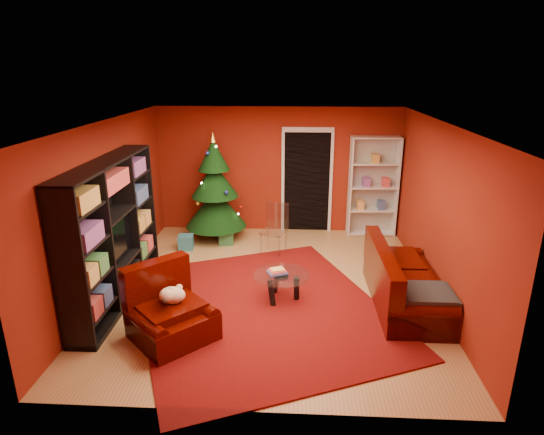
# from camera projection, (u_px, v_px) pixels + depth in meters

# --- Properties ---
(floor) EXTENTS (5.00, 5.50, 0.05)m
(floor) POSITION_uv_depth(u_px,v_px,m) (271.00, 289.00, 7.26)
(floor) COLOR #AE7D48
(floor) RESTS_ON ground
(ceiling) EXTENTS (5.00, 5.50, 0.05)m
(ceiling) POSITION_uv_depth(u_px,v_px,m) (270.00, 121.00, 6.42)
(ceiling) COLOR silver
(ceiling) RESTS_ON wall_back
(wall_back) EXTENTS (5.00, 0.05, 2.60)m
(wall_back) POSITION_uv_depth(u_px,v_px,m) (278.00, 170.00, 9.47)
(wall_back) COLOR maroon
(wall_back) RESTS_ON ground
(wall_left) EXTENTS (0.05, 5.50, 2.60)m
(wall_left) POSITION_uv_depth(u_px,v_px,m) (107.00, 207.00, 6.97)
(wall_left) COLOR maroon
(wall_left) RESTS_ON ground
(wall_right) EXTENTS (0.05, 5.50, 2.60)m
(wall_right) POSITION_uv_depth(u_px,v_px,m) (441.00, 213.00, 6.71)
(wall_right) COLOR maroon
(wall_right) RESTS_ON ground
(doorway) EXTENTS (1.06, 0.60, 2.16)m
(doorway) POSITION_uv_depth(u_px,v_px,m) (307.00, 183.00, 9.47)
(doorway) COLOR black
(doorway) RESTS_ON floor
(rug) EXTENTS (4.57, 4.87, 0.02)m
(rug) POSITION_uv_depth(u_px,v_px,m) (262.00, 308.00, 6.62)
(rug) COLOR #690D0B
(rug) RESTS_ON floor
(media_unit) EXTENTS (0.45, 2.77, 2.12)m
(media_unit) POSITION_uv_depth(u_px,v_px,m) (113.00, 233.00, 6.60)
(media_unit) COLOR black
(media_unit) RESTS_ON floor
(christmas_tree) EXTENTS (1.41, 1.41, 2.19)m
(christmas_tree) POSITION_uv_depth(u_px,v_px,m) (215.00, 188.00, 9.02)
(christmas_tree) COLOR black
(christmas_tree) RESTS_ON floor
(gift_box_teal) EXTENTS (0.30, 0.30, 0.28)m
(gift_box_teal) POSITION_uv_depth(u_px,v_px,m) (186.00, 242.00, 8.75)
(gift_box_teal) COLOR teal
(gift_box_teal) RESTS_ON floor
(gift_box_green) EXTENTS (0.29, 0.29, 0.28)m
(gift_box_green) POSITION_uv_depth(u_px,v_px,m) (226.00, 237.00, 9.02)
(gift_box_green) COLOR #27693B
(gift_box_green) RESTS_ON floor
(gift_box_red) EXTENTS (0.27, 0.27, 0.22)m
(gift_box_red) POSITION_uv_depth(u_px,v_px,m) (223.00, 229.00, 9.54)
(gift_box_red) COLOR #AB3226
(gift_box_red) RESTS_ON floor
(white_bookshelf) EXTENTS (0.99, 0.40, 2.10)m
(white_bookshelf) POSITION_uv_depth(u_px,v_px,m) (373.00, 187.00, 9.26)
(white_bookshelf) COLOR white
(white_bookshelf) RESTS_ON floor
(armchair) EXTENTS (1.42, 1.42, 0.79)m
(armchair) POSITION_uv_depth(u_px,v_px,m) (172.00, 311.00, 5.79)
(armchair) COLOR #310400
(armchair) RESTS_ON rug
(dog) EXTENTS (0.50, 0.49, 0.26)m
(dog) POSITION_uv_depth(u_px,v_px,m) (172.00, 295.00, 5.80)
(dog) COLOR beige
(dog) RESTS_ON armchair
(sofa) EXTENTS (0.94, 2.06, 0.88)m
(sofa) POSITION_uv_depth(u_px,v_px,m) (407.00, 276.00, 6.64)
(sofa) COLOR #310400
(sofa) RESTS_ON rug
(coffee_table) EXTENTS (1.09, 1.09, 0.52)m
(coffee_table) POSITION_uv_depth(u_px,v_px,m) (281.00, 287.00, 6.81)
(coffee_table) COLOR gray
(coffee_table) RESTS_ON rug
(acrylic_chair) EXTENTS (0.57, 0.59, 0.86)m
(acrylic_chair) POSITION_uv_depth(u_px,v_px,m) (274.00, 232.00, 8.47)
(acrylic_chair) COLOR #66605B
(acrylic_chair) RESTS_ON rug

